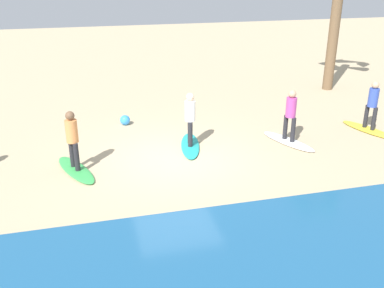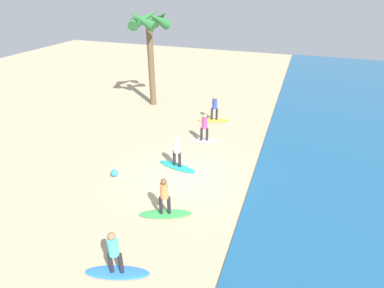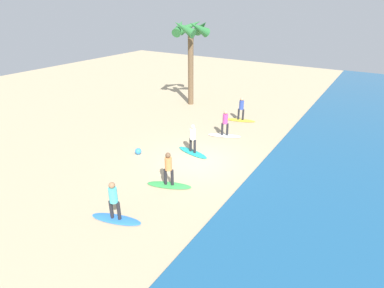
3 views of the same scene
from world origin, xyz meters
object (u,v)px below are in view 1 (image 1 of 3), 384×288
at_px(surfer_white, 291,112).
at_px(surfboard_white, 288,141).
at_px(surfboard_green, 76,170).
at_px(surfer_yellow, 373,102).
at_px(surfboard_yellow, 368,130).
at_px(surfer_teal, 190,115).
at_px(beach_ball, 125,120).
at_px(surfboard_teal, 190,146).
at_px(surfer_green, 72,136).

bearing_deg(surfer_white, surfboard_white, 90.00).
bearing_deg(surfboard_green, surfer_yellow, 72.74).
distance_m(surfboard_yellow, surfer_teal, 6.31).
height_order(surfer_yellow, beach_ball, surfer_yellow).
bearing_deg(surfboard_white, surfboard_teal, -119.30).
distance_m(surfer_white, surfer_green, 6.60).
xyz_separation_m(surfer_teal, surfboard_green, (3.47, 0.89, -0.99)).
bearing_deg(beach_ball, surfer_yellow, 161.61).
bearing_deg(surfer_green, surfer_yellow, -175.53).
height_order(surfboard_yellow, surfer_teal, surfer_teal).
xyz_separation_m(surfer_yellow, surfboard_teal, (6.23, -0.13, -0.99)).
relative_size(surfer_yellow, surfboard_teal, 0.78).
bearing_deg(surfer_teal, surfboard_white, 172.16).
bearing_deg(surfboard_white, surfer_white, 158.54).
bearing_deg(surfer_yellow, surfboard_green, 4.47).
distance_m(surfboard_yellow, surfboard_green, 9.73).
height_order(surfboard_green, surfer_green, surfer_green).
bearing_deg(surfboard_teal, surfer_white, 94.23).
height_order(surfboard_yellow, surfboard_green, same).
relative_size(surfboard_yellow, beach_ball, 5.93).
height_order(surfboard_yellow, beach_ball, beach_ball).
xyz_separation_m(surfboard_white, beach_ball, (4.85, -2.95, 0.13)).
xyz_separation_m(surfboard_green, beach_ball, (-1.73, -3.41, 0.13)).
height_order(surfboard_teal, surfer_teal, surfer_teal).
distance_m(surfer_green, beach_ball, 3.92).
xyz_separation_m(surfer_white, surfer_green, (6.58, 0.46, 0.00)).
xyz_separation_m(surfboard_teal, surfer_teal, (0.00, 0.00, 0.99)).
height_order(surfer_white, surfboard_green, surfer_white).
bearing_deg(surfboard_green, surfboard_yellow, 72.74).
xyz_separation_m(surfboard_yellow, surfboard_teal, (6.23, -0.13, 0.00)).
bearing_deg(beach_ball, surfboard_yellow, 161.61).
xyz_separation_m(surfboard_teal, surfboard_green, (3.47, 0.89, 0.00)).
distance_m(surfer_yellow, surfboard_white, 3.29).
relative_size(surfer_teal, beach_ball, 4.63).
bearing_deg(surfboard_white, beach_ball, -142.73).
bearing_deg(surfer_yellow, surfer_green, 4.47).
xyz_separation_m(surfboard_yellow, surfer_yellow, (0.00, 0.00, 0.99)).
bearing_deg(surfer_teal, surfboard_green, 14.41).
bearing_deg(surfer_white, surfboard_green, 4.01).
distance_m(surfer_yellow, surfboard_teal, 6.31).
relative_size(surfboard_yellow, surfer_green, 1.28).
bearing_deg(surfer_teal, surfer_yellow, 178.78).
distance_m(surfer_yellow, beach_ball, 8.45).
height_order(surfer_yellow, surfer_green, same).
relative_size(surfboard_green, beach_ball, 5.93).
distance_m(surfboard_white, surfer_white, 0.99).
distance_m(surfer_white, surfboard_green, 6.67).
bearing_deg(beach_ball, surfer_teal, 124.63).
relative_size(surfboard_teal, surfboard_green, 1.00).
bearing_deg(surfboard_teal, surfer_teal, -32.93).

